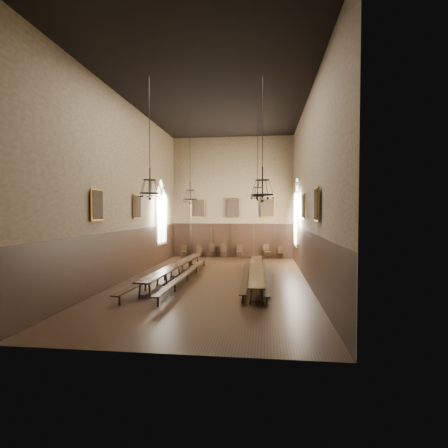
% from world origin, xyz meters
% --- Properties ---
extents(floor, '(9.00, 18.00, 0.02)m').
position_xyz_m(floor, '(0.00, 0.00, -0.01)').
color(floor, black).
rests_on(floor, ground).
extents(ceiling, '(9.00, 18.00, 0.02)m').
position_xyz_m(ceiling, '(0.00, 0.00, 9.01)').
color(ceiling, black).
rests_on(ceiling, ground).
extents(wall_back, '(9.00, 0.02, 9.00)m').
position_xyz_m(wall_back, '(0.00, 9.01, 4.50)').
color(wall_back, '#816C4F').
rests_on(wall_back, ground).
extents(wall_front, '(9.00, 0.02, 9.00)m').
position_xyz_m(wall_front, '(0.00, -9.01, 4.50)').
color(wall_front, '#816C4F').
rests_on(wall_front, ground).
extents(wall_left, '(0.02, 18.00, 9.00)m').
position_xyz_m(wall_left, '(-4.51, 0.00, 4.50)').
color(wall_left, '#816C4F').
rests_on(wall_left, ground).
extents(wall_right, '(0.02, 18.00, 9.00)m').
position_xyz_m(wall_right, '(4.51, 0.00, 4.50)').
color(wall_right, '#816C4F').
rests_on(wall_right, ground).
extents(wainscot_panelling, '(9.00, 18.00, 2.50)m').
position_xyz_m(wainscot_panelling, '(0.00, 0.00, 1.25)').
color(wainscot_panelling, black).
rests_on(wainscot_panelling, floor).
extents(table_left, '(0.99, 9.18, 0.71)m').
position_xyz_m(table_left, '(-2.10, 0.24, 0.36)').
color(table_left, black).
rests_on(table_left, floor).
extents(table_right, '(0.85, 9.12, 0.71)m').
position_xyz_m(table_right, '(2.04, -0.17, 0.36)').
color(table_right, black).
rests_on(table_right, floor).
extents(bench_left_outer, '(0.93, 10.37, 0.47)m').
position_xyz_m(bench_left_outer, '(-2.52, -0.25, 0.30)').
color(bench_left_outer, black).
rests_on(bench_left_outer, floor).
extents(bench_left_inner, '(0.32, 10.25, 0.46)m').
position_xyz_m(bench_left_inner, '(-1.37, -0.26, 0.29)').
color(bench_left_inner, black).
rests_on(bench_left_inner, floor).
extents(bench_right_inner, '(0.56, 9.11, 0.41)m').
position_xyz_m(bench_right_inner, '(1.49, 0.00, 0.26)').
color(bench_right_inner, black).
rests_on(bench_right_inner, floor).
extents(bench_right_outer, '(0.53, 9.35, 0.42)m').
position_xyz_m(bench_right_outer, '(2.62, -0.10, 0.27)').
color(bench_right_outer, black).
rests_on(bench_right_outer, floor).
extents(chair_0, '(0.47, 0.47, 0.91)m').
position_xyz_m(chair_0, '(-3.60, 8.50, 0.27)').
color(chair_0, black).
rests_on(chair_0, floor).
extents(chair_1, '(0.45, 0.45, 0.86)m').
position_xyz_m(chair_1, '(-2.45, 8.54, 0.26)').
color(chair_1, black).
rests_on(chair_1, floor).
extents(chair_2, '(0.53, 0.53, 1.01)m').
position_xyz_m(chair_2, '(-1.53, 8.53, 0.31)').
color(chair_2, black).
rests_on(chair_2, floor).
extents(chair_3, '(0.49, 0.49, 1.04)m').
position_xyz_m(chair_3, '(-0.60, 8.51, 0.31)').
color(chair_3, black).
rests_on(chair_3, floor).
extents(chair_4, '(0.52, 0.52, 0.98)m').
position_xyz_m(chair_4, '(0.60, 8.57, 0.30)').
color(chair_4, black).
rests_on(chair_4, floor).
extents(chair_6, '(0.58, 0.58, 1.04)m').
position_xyz_m(chair_6, '(2.58, 8.58, 0.31)').
color(chair_6, black).
rests_on(chair_6, floor).
extents(chair_7, '(0.49, 0.49, 0.88)m').
position_xyz_m(chair_7, '(3.60, 8.60, 0.27)').
color(chair_7, black).
rests_on(chair_7, floor).
extents(chandelier_back_left, '(0.82, 0.82, 4.99)m').
position_xyz_m(chandelier_back_left, '(-1.90, 2.93, 4.50)').
color(chandelier_back_left, black).
rests_on(chandelier_back_left, ceiling).
extents(chandelier_back_right, '(0.76, 0.76, 4.85)m').
position_xyz_m(chandelier_back_right, '(2.02, 2.50, 4.65)').
color(chandelier_back_right, black).
rests_on(chandelier_back_right, ceiling).
extents(chandelier_front_left, '(0.85, 0.85, 4.96)m').
position_xyz_m(chandelier_front_left, '(-2.31, -3.00, 4.52)').
color(chandelier_front_left, black).
rests_on(chandelier_front_left, ceiling).
extents(chandelier_front_right, '(0.94, 0.94, 5.04)m').
position_xyz_m(chandelier_front_right, '(2.32, -2.42, 4.43)').
color(chandelier_front_right, black).
rests_on(chandelier_front_right, ceiling).
extents(portrait_back_0, '(1.10, 0.12, 1.40)m').
position_xyz_m(portrait_back_0, '(-2.60, 8.88, 3.70)').
color(portrait_back_0, '#AE7529').
rests_on(portrait_back_0, wall_back).
extents(portrait_back_1, '(1.10, 0.12, 1.40)m').
position_xyz_m(portrait_back_1, '(0.00, 8.88, 3.70)').
color(portrait_back_1, '#AE7529').
rests_on(portrait_back_1, wall_back).
extents(portrait_back_2, '(1.10, 0.12, 1.40)m').
position_xyz_m(portrait_back_2, '(2.60, 8.88, 3.70)').
color(portrait_back_2, '#AE7529').
rests_on(portrait_back_2, wall_back).
extents(portrait_left_0, '(0.12, 1.00, 1.30)m').
position_xyz_m(portrait_left_0, '(-4.38, 1.00, 3.70)').
color(portrait_left_0, '#AE7529').
rests_on(portrait_left_0, wall_left).
extents(portrait_left_1, '(0.12, 1.00, 1.30)m').
position_xyz_m(portrait_left_1, '(-4.38, -3.50, 3.70)').
color(portrait_left_1, '#AE7529').
rests_on(portrait_left_1, wall_left).
extents(portrait_right_0, '(0.12, 1.00, 1.30)m').
position_xyz_m(portrait_right_0, '(4.38, 1.00, 3.70)').
color(portrait_right_0, '#AE7529').
rests_on(portrait_right_0, wall_right).
extents(portrait_right_1, '(0.12, 1.00, 1.30)m').
position_xyz_m(portrait_right_1, '(4.38, -3.50, 3.70)').
color(portrait_right_1, '#AE7529').
rests_on(portrait_right_1, wall_right).
extents(window_right, '(0.20, 2.20, 4.60)m').
position_xyz_m(window_right, '(4.43, 5.50, 3.40)').
color(window_right, white).
rests_on(window_right, wall_right).
extents(window_left, '(0.20, 2.20, 4.60)m').
position_xyz_m(window_left, '(-4.43, 5.50, 3.40)').
color(window_left, white).
rests_on(window_left, wall_left).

